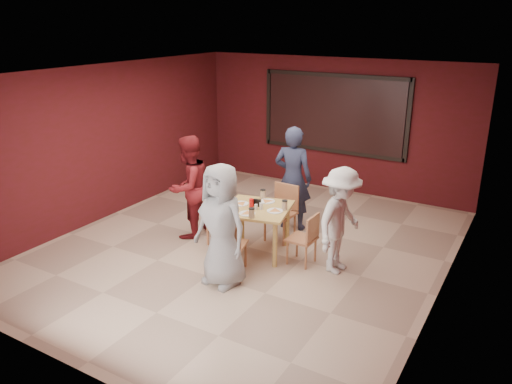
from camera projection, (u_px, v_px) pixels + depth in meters
The scene contains 11 objects.
floor at pixel (248, 247), 8.18m from camera, with size 7.00×7.00×0.00m, color tan.
window_blinds at pixel (333, 114), 10.44m from camera, with size 3.00×0.02×1.50m, color black.
dining_table at pixel (258, 213), 7.77m from camera, with size 1.17×1.17×0.92m.
chair_front at pixel (230, 243), 7.20m from camera, with size 0.51×0.51×0.85m.
chair_back at pixel (283, 209), 8.35m from camera, with size 0.47×0.47×0.94m.
chair_left at pixel (220, 215), 8.11m from camera, with size 0.58×0.58×0.92m.
chair_right at pixel (306, 236), 7.47m from camera, with size 0.40×0.40×0.81m.
diner_front at pixel (221, 225), 6.81m from camera, with size 0.86×0.56×1.75m, color #949494.
diner_back at pixel (293, 178), 8.65m from camera, with size 0.67×0.44×1.84m, color #282E48.
diner_left at pixel (189, 187), 8.35m from camera, with size 0.85×0.66×1.75m, color maroon.
diner_right at pixel (340, 221), 7.17m from camera, with size 1.03×0.59×1.59m, color silver.
Camera 1 is at (3.89, -6.32, 3.57)m, focal length 35.00 mm.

